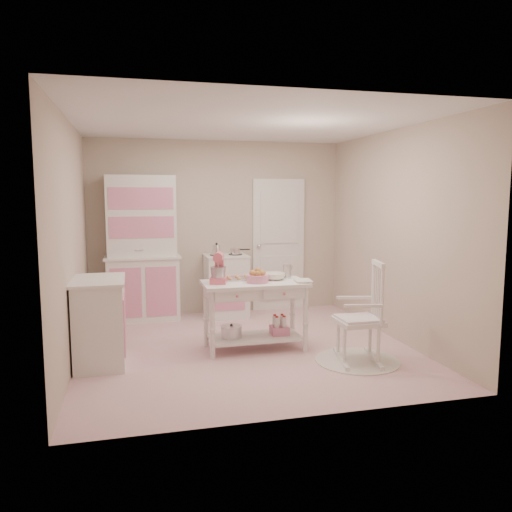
% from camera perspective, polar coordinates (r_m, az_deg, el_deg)
% --- Properties ---
extents(room_shell, '(3.84, 3.84, 2.62)m').
position_cam_1_polar(room_shell, '(5.71, -1.18, 5.48)').
color(room_shell, pink).
rests_on(room_shell, ground).
extents(door, '(0.82, 0.05, 2.04)m').
position_cam_1_polar(door, '(7.80, 2.57, 1.29)').
color(door, white).
rests_on(door, ground).
extents(hutch, '(1.06, 0.50, 2.08)m').
position_cam_1_polar(hutch, '(7.27, -12.87, 0.85)').
color(hutch, white).
rests_on(hutch, ground).
extents(stove, '(0.62, 0.57, 0.92)m').
position_cam_1_polar(stove, '(7.42, -3.42, -3.38)').
color(stove, white).
rests_on(stove, ground).
extents(base_cabinet, '(0.54, 0.84, 0.92)m').
position_cam_1_polar(base_cabinet, '(5.61, -17.42, -7.14)').
color(base_cabinet, white).
rests_on(base_cabinet, ground).
extents(lace_rug, '(0.92, 0.92, 0.01)m').
position_cam_1_polar(lace_rug, '(5.66, 11.49, -11.61)').
color(lace_rug, white).
rests_on(lace_rug, ground).
extents(rocking_chair, '(0.62, 0.81, 1.10)m').
position_cam_1_polar(rocking_chair, '(5.51, 11.63, -6.24)').
color(rocking_chair, white).
rests_on(rocking_chair, ground).
extents(work_table, '(1.20, 0.60, 0.80)m').
position_cam_1_polar(work_table, '(5.85, -0.14, -6.83)').
color(work_table, white).
rests_on(work_table, ground).
extents(stand_mixer, '(0.27, 0.32, 0.34)m').
position_cam_1_polar(stand_mixer, '(5.68, -4.30, -1.42)').
color(stand_mixer, '#E56076').
rests_on(stand_mixer, work_table).
extents(cookie_tray, '(0.34, 0.24, 0.02)m').
position_cam_1_polar(cookie_tray, '(5.91, -1.97, -2.66)').
color(cookie_tray, silver).
rests_on(cookie_tray, work_table).
extents(bread_basket, '(0.25, 0.25, 0.09)m').
position_cam_1_polar(bread_basket, '(5.72, 0.18, -2.60)').
color(bread_basket, pink).
rests_on(bread_basket, work_table).
extents(mixing_bowl, '(0.26, 0.26, 0.08)m').
position_cam_1_polar(mixing_bowl, '(5.91, 2.13, -2.34)').
color(mixing_bowl, white).
rests_on(mixing_bowl, work_table).
extents(metal_pitcher, '(0.10, 0.10, 0.17)m').
position_cam_1_polar(metal_pitcher, '(6.03, 3.56, -1.73)').
color(metal_pitcher, silver).
rests_on(metal_pitcher, work_table).
extents(recipe_book, '(0.22, 0.27, 0.02)m').
position_cam_1_polar(recipe_book, '(5.78, 4.49, -2.86)').
color(recipe_book, white).
rests_on(recipe_book, work_table).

